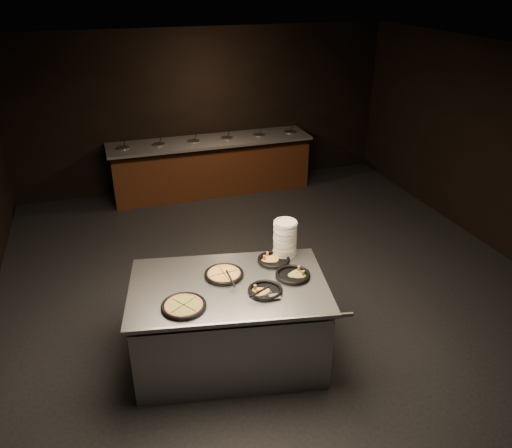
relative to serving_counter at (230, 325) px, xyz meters
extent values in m
cube|color=black|center=(0.91, 1.00, -0.46)|extent=(7.00, 8.00, 0.01)
cube|color=black|center=(0.91, 1.00, 2.45)|extent=(7.00, 8.00, 0.01)
cube|color=black|center=(0.91, 5.01, 1.00)|extent=(7.00, 0.01, 2.90)
cube|color=#522113|center=(0.91, 4.58, -0.02)|extent=(3.60, 0.75, 0.85)
cube|color=slate|center=(0.91, 4.58, 0.52)|extent=(3.70, 0.83, 0.05)
cube|color=#3A220D|center=(0.91, 4.58, -0.41)|extent=(3.60, 0.69, 0.08)
cylinder|color=#B7B9BE|center=(-0.64, 4.58, 0.53)|extent=(0.22, 0.22, 0.08)
cylinder|color=#4F6729|center=(-0.64, 4.58, 0.55)|extent=(0.19, 0.19, 0.02)
cylinder|color=black|center=(-0.61, 4.56, 0.64)|extent=(0.04, 0.10, 0.19)
cylinder|color=#B7B9BE|center=(-0.02, 4.58, 0.53)|extent=(0.22, 0.22, 0.08)
cylinder|color=#4F6729|center=(-0.02, 4.58, 0.55)|extent=(0.19, 0.19, 0.02)
cylinder|color=black|center=(0.01, 4.56, 0.64)|extent=(0.04, 0.10, 0.19)
cylinder|color=#B7B9BE|center=(0.60, 4.58, 0.53)|extent=(0.22, 0.22, 0.08)
cylinder|color=#4F6729|center=(0.60, 4.58, 0.55)|extent=(0.19, 0.19, 0.02)
cylinder|color=black|center=(0.63, 4.56, 0.64)|extent=(0.04, 0.10, 0.19)
cylinder|color=#B7B9BE|center=(1.22, 4.58, 0.53)|extent=(0.22, 0.22, 0.08)
cylinder|color=#4F6729|center=(1.22, 4.58, 0.55)|extent=(0.19, 0.19, 0.02)
cylinder|color=black|center=(1.25, 4.56, 0.64)|extent=(0.04, 0.10, 0.19)
cylinder|color=#B7B9BE|center=(1.84, 4.58, 0.53)|extent=(0.22, 0.22, 0.08)
cylinder|color=#4F6729|center=(1.84, 4.58, 0.55)|extent=(0.19, 0.19, 0.02)
cylinder|color=black|center=(1.87, 4.56, 0.64)|extent=(0.04, 0.10, 0.19)
cylinder|color=#B7B9BE|center=(2.46, 4.58, 0.53)|extent=(0.22, 0.22, 0.08)
cylinder|color=#4F6729|center=(2.46, 4.58, 0.55)|extent=(0.19, 0.19, 0.02)
cylinder|color=black|center=(2.49, 4.56, 0.64)|extent=(0.04, 0.10, 0.19)
cube|color=#B7B9BE|center=(0.00, 0.00, -0.03)|extent=(2.07, 1.49, 0.85)
cube|color=#B7B9BE|center=(0.00, 0.00, 0.47)|extent=(2.16, 1.58, 0.04)
cylinder|color=#B7B9BE|center=(0.00, -0.62, 0.47)|extent=(1.94, 0.41, 0.04)
cylinder|color=silver|center=(0.75, 0.39, 0.69)|extent=(0.25, 0.25, 0.40)
cylinder|color=black|center=(-0.49, -0.23, 0.50)|extent=(0.40, 0.40, 0.01)
torus|color=black|center=(-0.49, -0.23, 0.52)|extent=(0.42, 0.42, 0.04)
torus|color=#A45F2A|center=(-0.49, -0.23, 0.52)|extent=(0.36, 0.36, 0.03)
cylinder|color=gold|center=(-0.49, -0.23, 0.52)|extent=(0.32, 0.32, 0.02)
cube|color=black|center=(-0.49, -0.23, 0.52)|extent=(0.18, 0.27, 0.00)
cube|color=black|center=(-0.49, -0.23, 0.52)|extent=(0.27, 0.18, 0.00)
cylinder|color=black|center=(0.00, 0.18, 0.50)|extent=(0.38, 0.38, 0.01)
torus|color=black|center=(0.00, 0.18, 0.52)|extent=(0.41, 0.41, 0.04)
torus|color=#A45F2A|center=(0.00, 0.18, 0.52)|extent=(0.34, 0.34, 0.03)
cylinder|color=#E6A253|center=(0.00, 0.18, 0.52)|extent=(0.30, 0.30, 0.02)
cube|color=black|center=(0.00, 0.18, 0.52)|extent=(0.04, 0.30, 0.00)
cube|color=black|center=(0.00, 0.18, 0.52)|extent=(0.30, 0.04, 0.00)
cylinder|color=black|center=(0.58, 0.29, 0.50)|extent=(0.33, 0.33, 0.01)
torus|color=black|center=(0.58, 0.29, 0.52)|extent=(0.35, 0.35, 0.04)
cylinder|color=black|center=(0.31, -0.23, 0.50)|extent=(0.32, 0.32, 0.01)
torus|color=black|center=(0.31, -0.23, 0.52)|extent=(0.34, 0.34, 0.04)
cylinder|color=black|center=(0.67, -0.05, 0.50)|extent=(0.34, 0.34, 0.01)
torus|color=black|center=(0.67, -0.05, 0.52)|extent=(0.36, 0.36, 0.04)
cube|color=#B7B9BE|center=(-0.04, 0.10, 0.52)|extent=(0.11, 0.12, 0.00)
cylinder|color=black|center=(0.02, -0.04, 0.58)|extent=(0.06, 0.18, 0.12)
cylinder|color=#B7B9BE|center=(-0.01, 0.03, 0.54)|extent=(0.04, 0.09, 0.08)
cube|color=#B7B9BE|center=(0.36, -0.36, 0.52)|extent=(0.11, 0.10, 0.00)
cylinder|color=black|center=(0.21, -0.34, 0.59)|extent=(0.20, 0.05, 0.12)
cylinder|color=#B7B9BE|center=(0.29, -0.35, 0.54)|extent=(0.10, 0.02, 0.08)
camera|label=1|loc=(-1.03, -4.03, 3.27)|focal=35.00mm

